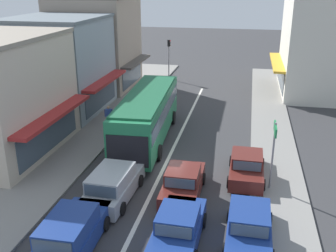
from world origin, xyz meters
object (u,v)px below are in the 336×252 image
sedan_adjacent_lane_lead (178,228)px  pedestrian_browsing_midblock (109,115)px  city_bus (147,113)px  traffic_light_downstreet (169,53)px  wagon_behind_bus_mid (71,233)px  sedan_queue_gap_filler (183,183)px  pedestrian_with_handbag_near (148,86)px  parked_sedan_kerb_front (249,227)px  parked_sedan_kerb_second (247,167)px  directional_road_sign (274,141)px  wagon_queue_far_back (113,185)px

sedan_adjacent_lane_lead → pedestrian_browsing_midblock: pedestrian_browsing_midblock is taller
city_bus → traffic_light_downstreet: bearing=96.9°
wagon_behind_bus_mid → sedan_queue_gap_filler: size_ratio=1.08×
sedan_queue_gap_filler → pedestrian_with_handbag_near: 17.46m
wagon_behind_bus_mid → parked_sedan_kerb_front: size_ratio=1.08×
wagon_behind_bus_mid → pedestrian_with_handbag_near: 21.54m
parked_sedan_kerb_second → sedan_adjacent_lane_lead: bearing=-112.7°
sedan_queue_gap_filler → traffic_light_downstreet: 24.38m
pedestrian_with_handbag_near → parked_sedan_kerb_front: bearing=-64.6°
sedan_adjacent_lane_lead → pedestrian_browsing_midblock: 13.57m
sedan_adjacent_lane_lead → sedan_queue_gap_filler: bearing=96.8°
sedan_adjacent_lane_lead → city_bus: bearing=110.9°
directional_road_sign → pedestrian_with_handbag_near: (-10.22, 14.98, -1.61)m
wagon_queue_far_back → sedan_adjacent_lane_lead: bearing=-36.4°
directional_road_sign → parked_sedan_kerb_front: bearing=-102.4°
parked_sedan_kerb_front → parked_sedan_kerb_second: size_ratio=1.00×
sedan_adjacent_lane_lead → parked_sedan_kerb_second: bearing=67.3°
wagon_behind_bus_mid → sedan_queue_gap_filler: 6.14m
directional_road_sign → pedestrian_browsing_midblock: (-10.84, 6.48, -1.61)m
pedestrian_browsing_midblock → parked_sedan_kerb_second: bearing=-29.3°
sedan_queue_gap_filler → parked_sedan_kerb_front: 4.45m
wagon_behind_bus_mid → directional_road_sign: directional_road_sign is taller
wagon_queue_far_back → sedan_queue_gap_filler: wagon_queue_far_back is taller
wagon_queue_far_back → directional_road_sign: 8.05m
pedestrian_with_handbag_near → wagon_queue_far_back: bearing=-80.9°
wagon_queue_far_back → sedan_queue_gap_filler: bearing=17.1°
wagon_queue_far_back → parked_sedan_kerb_front: (6.45, -2.09, -0.08)m
city_bus → sedan_queue_gap_filler: size_ratio=2.61×
directional_road_sign → pedestrian_with_handbag_near: bearing=124.3°
city_bus → sedan_queue_gap_filler: city_bus is taller
sedan_queue_gap_filler → city_bus: bearing=117.9°
wagon_behind_bus_mid → traffic_light_downstreet: bearing=94.0°
traffic_light_downstreet → pedestrian_browsing_midblock: bearing=-93.9°
wagon_behind_bus_mid → sedan_queue_gap_filler: (3.55, 5.01, -0.08)m
sedan_adjacent_lane_lead → parked_sedan_kerb_second: (2.58, 6.16, 0.00)m
parked_sedan_kerb_front → sedan_queue_gap_filler: bearing=136.3°
sedan_queue_gap_filler → pedestrian_with_handbag_near: pedestrian_with_handbag_near is taller
parked_sedan_kerb_front → traffic_light_downstreet: (-8.77, 26.72, 2.19)m
traffic_light_downstreet → directional_road_sign: traffic_light_downstreet is taller
sedan_adjacent_lane_lead → parked_sedan_kerb_front: (2.78, 0.62, 0.00)m
parked_sedan_kerb_front → parked_sedan_kerb_second: same height
wagon_behind_bus_mid → traffic_light_downstreet: (-2.01, 28.65, 2.11)m
wagon_queue_far_back → sedan_queue_gap_filler: (3.23, 0.99, -0.08)m
wagon_queue_far_back → sedan_queue_gap_filler: 3.38m
wagon_queue_far_back → parked_sedan_kerb_second: bearing=29.0°
pedestrian_browsing_midblock → sedan_adjacent_lane_lead: bearing=-58.6°
sedan_adjacent_lane_lead → directional_road_sign: size_ratio=1.17×
parked_sedan_kerb_front → pedestrian_with_handbag_near: size_ratio=2.59×
directional_road_sign → pedestrian_browsing_midblock: 12.74m
parked_sedan_kerb_second → pedestrian_with_handbag_near: bearing=123.0°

